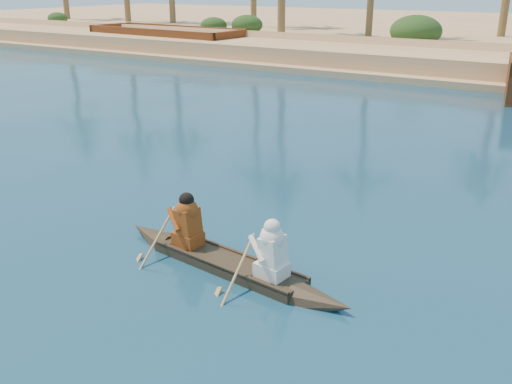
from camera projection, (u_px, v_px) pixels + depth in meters
The scene contains 2 objects.
canoe at pixel (228, 255), 10.81m from camera, with size 5.47×1.35×1.49m.
barge_left at pixel (167, 41), 44.08m from camera, with size 13.09×5.09×2.14m.
Camera 1 is at (-1.26, -7.85, 5.18)m, focal length 40.00 mm.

